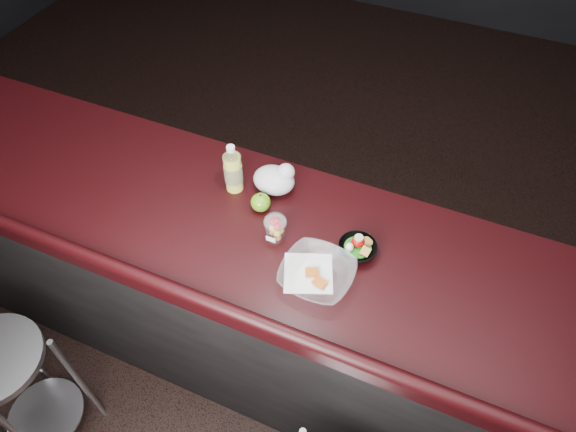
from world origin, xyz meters
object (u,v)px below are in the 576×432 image
object	(u,v)px
stool_left	(13,381)
snack_bowl	(357,248)
green_apple	(261,202)
lemonade_bottle	(233,171)
takeout_bowl	(317,274)
fruit_cup	(275,228)

from	to	relation	value
stool_left	snack_bowl	xyz separation A→B (m)	(1.09, 0.74, 0.51)
stool_left	green_apple	distance (m)	1.18
lemonade_bottle	takeout_bowl	distance (m)	0.52
stool_left	fruit_cup	bearing A→B (deg)	40.59
stool_left	green_apple	xyz separation A→B (m)	(0.70, 0.80, 0.52)
fruit_cup	snack_bowl	distance (m)	0.29
fruit_cup	takeout_bowl	distance (m)	0.22
takeout_bowl	green_apple	bearing A→B (deg)	145.33
fruit_cup	snack_bowl	xyz separation A→B (m)	(0.28, 0.05, -0.03)
takeout_bowl	fruit_cup	bearing A→B (deg)	152.18
lemonade_bottle	takeout_bowl	bearing A→B (deg)	-31.18
fruit_cup	snack_bowl	world-z (taller)	fruit_cup
stool_left	fruit_cup	size ratio (longest dim) A/B	6.51
snack_bowl	takeout_bowl	distance (m)	0.18
green_apple	takeout_bowl	world-z (taller)	green_apple
snack_bowl	stool_left	bearing A→B (deg)	-145.64
green_apple	takeout_bowl	size ratio (longest dim) A/B	0.30
lemonade_bottle	fruit_cup	bearing A→B (deg)	-33.73
stool_left	takeout_bowl	distance (m)	1.27
lemonade_bottle	fruit_cup	world-z (taller)	lemonade_bottle
fruit_cup	green_apple	distance (m)	0.15
fruit_cup	green_apple	bearing A→B (deg)	135.19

